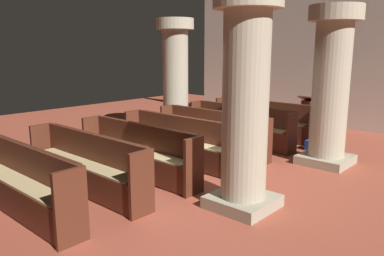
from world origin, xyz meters
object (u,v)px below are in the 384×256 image
at_px(pew_row_1, 240,124).
at_px(pew_row_3, 178,139).
at_px(pillar_far_side, 175,74).
at_px(lectern, 307,118).
at_px(pew_row_2, 212,131).
at_px(kneeler_box_blue, 314,146).
at_px(pillar_aisle_side, 331,84).
at_px(pew_row_0, 263,118).
at_px(pillar_aisle_rear, 245,98).
at_px(pew_row_5, 86,162).
at_px(hymn_book, 238,104).
at_px(pew_row_4, 137,149).
at_px(pew_row_6, 19,179).

height_order(pew_row_1, pew_row_3, same).
xyz_separation_m(pillar_far_side, lectern, (2.98, 2.25, -1.21)).
bearing_deg(pew_row_2, kneeler_box_blue, 46.76).
bearing_deg(pillar_aisle_side, pew_row_0, 150.89).
relative_size(pew_row_1, kneeler_box_blue, 7.83).
bearing_deg(pillar_aisle_rear, pew_row_0, 118.20).
bearing_deg(pew_row_0, pillar_aisle_rear, -61.80).
bearing_deg(pew_row_2, pillar_aisle_rear, -42.29).
relative_size(pew_row_5, lectern, 2.71).
height_order(pew_row_2, hymn_book, hymn_book).
height_order(pillar_far_side, pillar_aisle_rear, same).
distance_m(pew_row_0, pew_row_2, 2.22).
height_order(pew_row_3, pillar_far_side, pillar_far_side).
bearing_deg(pew_row_3, kneeler_box_blue, 59.85).
height_order(pew_row_3, lectern, lectern).
distance_m(pew_row_0, pew_row_4, 4.43).
distance_m(pillar_aisle_side, pillar_far_side, 4.59).
bearing_deg(pillar_aisle_side, pew_row_1, 175.48).
relative_size(lectern, kneeler_box_blue, 2.88).
xyz_separation_m(pew_row_2, pew_row_3, (0.00, -1.11, 0.00)).
bearing_deg(pew_row_0, pew_row_6, -90.00).
relative_size(pew_row_0, pillar_far_side, 0.92).
xyz_separation_m(pew_row_2, lectern, (0.71, 3.38, -0.06)).
xyz_separation_m(pew_row_5, lectern, (0.71, 6.70, -0.06)).
relative_size(pew_row_2, lectern, 2.71).
relative_size(pillar_aisle_rear, hymn_book, 17.35).
height_order(pew_row_1, hymn_book, hymn_book).
relative_size(pew_row_3, pew_row_5, 1.00).
bearing_deg(lectern, hymn_book, -114.00).
bearing_deg(kneeler_box_blue, pillar_aisle_side, -53.62).
bearing_deg(pillar_far_side, pew_row_4, -55.84).
relative_size(pew_row_2, pillar_aisle_rear, 0.92).
xyz_separation_m(pew_row_0, kneeler_box_blue, (1.68, -0.43, -0.40)).
xyz_separation_m(pillar_aisle_side, hymn_book, (-2.53, 0.37, -0.69)).
xyz_separation_m(lectern, kneeler_box_blue, (0.97, -1.59, -0.34)).
bearing_deg(pew_row_5, pew_row_6, -90.00).
bearing_deg(pew_row_0, kneeler_box_blue, -14.23).
xyz_separation_m(pillar_aisle_side, pillar_aisle_rear, (-0.00, -3.03, -0.00)).
distance_m(pillar_aisle_rear, kneeler_box_blue, 4.24).
xyz_separation_m(pew_row_5, pillar_aisle_rear, (2.32, 1.21, 1.15)).
relative_size(pew_row_5, hymn_book, 15.96).
xyz_separation_m(pew_row_4, pillar_far_side, (-2.27, 3.34, 1.15)).
bearing_deg(pew_row_5, pew_row_3, 90.00).
bearing_deg(pew_row_1, pew_row_0, 90.00).
bearing_deg(pew_row_0, pillar_far_side, -154.41).
bearing_deg(hymn_book, pillar_far_side, -175.30).
bearing_deg(pew_row_1, lectern, 72.57).
bearing_deg(pew_row_2, pillar_far_side, 153.55).
bearing_deg(pew_row_3, pillar_aisle_side, 41.22).
bearing_deg(kneeler_box_blue, pew_row_6, -105.13).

